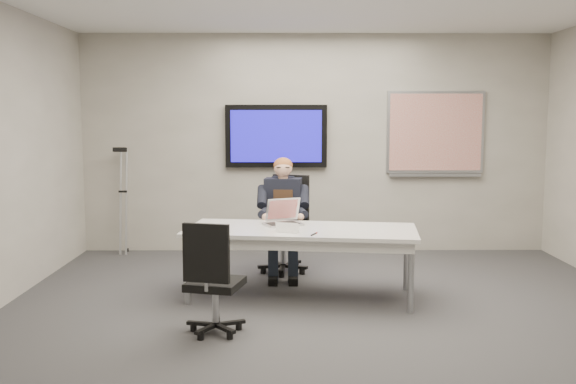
{
  "coord_description": "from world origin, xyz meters",
  "views": [
    {
      "loc": [
        -0.39,
        -5.29,
        1.75
      ],
      "look_at": [
        -0.36,
        0.98,
        1.01
      ],
      "focal_mm": 40.0,
      "sensor_mm": 36.0,
      "label": 1
    }
  ],
  "objects_px": {
    "office_chair_near": "(214,299)",
    "laptop": "(283,218)",
    "office_chair_far": "(285,242)",
    "seated_person": "(283,230)",
    "conference_table": "(301,236)"
  },
  "relations": [
    {
      "from": "conference_table",
      "to": "seated_person",
      "type": "distance_m",
      "value": 0.81
    },
    {
      "from": "conference_table",
      "to": "seated_person",
      "type": "height_order",
      "value": "seated_person"
    },
    {
      "from": "seated_person",
      "to": "laptop",
      "type": "distance_m",
      "value": 0.58
    },
    {
      "from": "conference_table",
      "to": "office_chair_near",
      "type": "bearing_deg",
      "value": -116.3
    },
    {
      "from": "seated_person",
      "to": "office_chair_far",
      "type": "bearing_deg",
      "value": 92.54
    },
    {
      "from": "conference_table",
      "to": "office_chair_near",
      "type": "height_order",
      "value": "office_chair_near"
    },
    {
      "from": "office_chair_far",
      "to": "laptop",
      "type": "relative_size",
      "value": 2.37
    },
    {
      "from": "office_chair_far",
      "to": "seated_person",
      "type": "distance_m",
      "value": 0.31
    },
    {
      "from": "conference_table",
      "to": "seated_person",
      "type": "relative_size",
      "value": 1.77
    },
    {
      "from": "office_chair_far",
      "to": "office_chair_near",
      "type": "relative_size",
      "value": 1.17
    },
    {
      "from": "office_chair_far",
      "to": "seated_person",
      "type": "height_order",
      "value": "seated_person"
    },
    {
      "from": "office_chair_near",
      "to": "laptop",
      "type": "distance_m",
      "value": 1.51
    },
    {
      "from": "office_chair_near",
      "to": "seated_person",
      "type": "xyz_separation_m",
      "value": [
        0.55,
        1.87,
        0.24
      ]
    },
    {
      "from": "office_chair_far",
      "to": "laptop",
      "type": "distance_m",
      "value": 0.89
    },
    {
      "from": "conference_table",
      "to": "office_chair_far",
      "type": "height_order",
      "value": "office_chair_far"
    }
  ]
}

